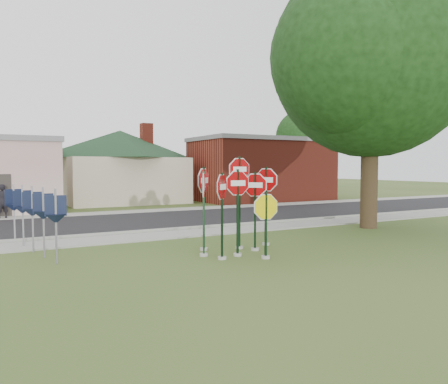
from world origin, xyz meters
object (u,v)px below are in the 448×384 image
oak_tree (372,57)px  stop_sign_center (238,201)px  pedestrian (2,201)px  stop_sign_yellow (266,218)px  stop_sign_left (222,205)px

oak_tree → stop_sign_center: bearing=-162.9°
pedestrian → stop_sign_yellow: bearing=99.4°
stop_sign_yellow → oak_tree: oak_tree is taller
stop_sign_center → stop_sign_left: stop_sign_center is taller
stop_sign_left → stop_sign_yellow: bearing=-22.9°
oak_tree → pedestrian: oak_tree is taller
stop_sign_yellow → stop_sign_left: size_ratio=0.78×
stop_sign_yellow → pedestrian: size_ratio=1.17×
stop_sign_left → oak_tree: (8.38, 2.58, 5.54)m
stop_sign_center → oak_tree: oak_tree is taller
pedestrian → stop_sign_left: bearing=96.1°
stop_sign_yellow → stop_sign_left: (-1.13, 0.48, 0.40)m
stop_sign_center → stop_sign_left: size_ratio=1.04×
oak_tree → pedestrian: (-13.47, 10.68, -6.17)m
pedestrian → stop_sign_center: bearing=98.7°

